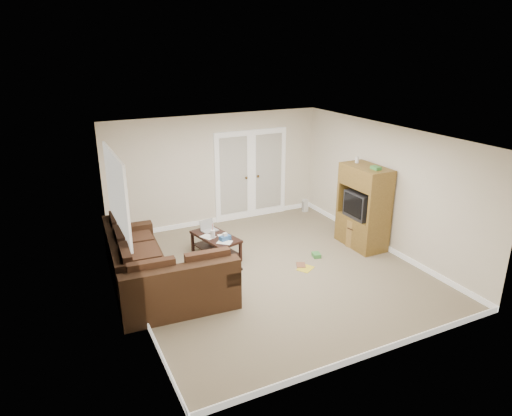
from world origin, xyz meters
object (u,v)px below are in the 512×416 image
sectional_sofa (154,273)px  tv_armoire (363,206)px  coffee_table (216,245)px  side_cabinet (362,232)px

sectional_sofa → tv_armoire: tv_armoire is taller
coffee_table → side_cabinet: (2.82, -0.92, 0.10)m
sectional_sofa → side_cabinet: (4.24, -0.11, 0.00)m
tv_armoire → sectional_sofa: bearing=179.5°
sectional_sofa → side_cabinet: size_ratio=3.06×
coffee_table → sectional_sofa: bearing=-164.0°
side_cabinet → tv_armoire: bearing=47.2°
sectional_sofa → coffee_table: size_ratio=2.49×
sectional_sofa → coffee_table: bearing=33.5°
coffee_table → side_cabinet: size_ratio=1.23×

